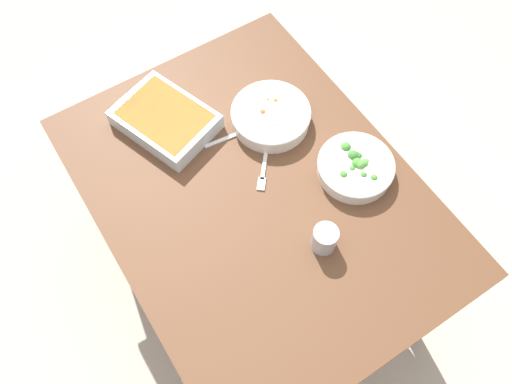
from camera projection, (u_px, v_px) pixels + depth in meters
The scene contains 8 objects.
ground_plane at pixel (256, 273), 2.23m from camera, with size 6.00×6.00×0.00m, color #B2A899.
dining_table at pixel (256, 205), 1.66m from camera, with size 1.20×0.90×0.74m.
stew_bowl at pixel (271, 116), 1.67m from camera, with size 0.26×0.26×0.06m.
broccoli_bowl at pixel (355, 167), 1.59m from camera, with size 0.23×0.23×0.06m.
baking_dish at pixel (165, 119), 1.66m from camera, with size 0.36×0.31×0.06m.
drink_cup at pixel (324, 239), 1.47m from camera, with size 0.07×0.07×0.08m.
spoon_by_stew at pixel (237, 134), 1.67m from camera, with size 0.04×0.18×0.01m.
fork_on_table at pixel (264, 169), 1.61m from camera, with size 0.15×0.13×0.01m.
Camera 1 is at (0.62, -0.40, 2.14)m, focal length 36.87 mm.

